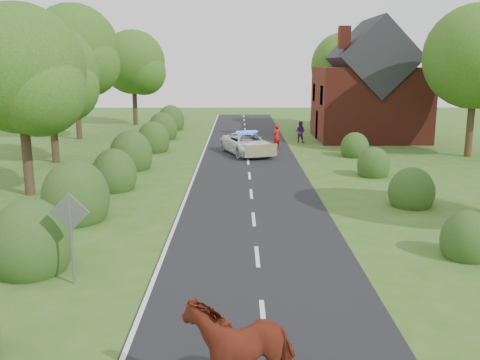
{
  "coord_description": "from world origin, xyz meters",
  "views": [
    {
      "loc": [
        -0.57,
        -11.48,
        5.83
      ],
      "look_at": [
        -0.52,
        9.12,
        1.3
      ],
      "focal_mm": 40.0,
      "sensor_mm": 36.0,
      "label": 1
    }
  ],
  "objects_px": {
    "cow": "(241,352)",
    "pedestrian_purple": "(300,132)",
    "road_sign": "(70,225)",
    "pedestrian_red": "(277,136)",
    "police_van": "(247,144)"
  },
  "relations": [
    {
      "from": "cow",
      "to": "pedestrian_purple",
      "type": "bearing_deg",
      "value": 150.45
    },
    {
      "from": "road_sign",
      "to": "cow",
      "type": "xyz_separation_m",
      "value": [
        4.47,
        -4.84,
        -0.87
      ]
    },
    {
      "from": "pedestrian_red",
      "to": "road_sign",
      "type": "bearing_deg",
      "value": 32.31
    },
    {
      "from": "pedestrian_red",
      "to": "pedestrian_purple",
      "type": "relative_size",
      "value": 1.01
    },
    {
      "from": "road_sign",
      "to": "pedestrian_purple",
      "type": "xyz_separation_m",
      "value": [
        9.01,
        26.07,
        -0.85
      ]
    },
    {
      "from": "road_sign",
      "to": "cow",
      "type": "bearing_deg",
      "value": -47.25
    },
    {
      "from": "road_sign",
      "to": "pedestrian_red",
      "type": "bearing_deg",
      "value": 73.25
    },
    {
      "from": "road_sign",
      "to": "pedestrian_purple",
      "type": "distance_m",
      "value": 27.59
    },
    {
      "from": "cow",
      "to": "pedestrian_red",
      "type": "relative_size",
      "value": 1.35
    },
    {
      "from": "cow",
      "to": "police_van",
      "type": "bearing_deg",
      "value": 157.71
    },
    {
      "from": "road_sign",
      "to": "pedestrian_purple",
      "type": "bearing_deg",
      "value": 70.93
    },
    {
      "from": "police_van",
      "to": "pedestrian_red",
      "type": "bearing_deg",
      "value": 32.85
    },
    {
      "from": "cow",
      "to": "pedestrian_purple",
      "type": "distance_m",
      "value": 31.24
    },
    {
      "from": "road_sign",
      "to": "police_van",
      "type": "xyz_separation_m",
      "value": [
        4.96,
        20.81,
        -0.96
      ]
    },
    {
      "from": "pedestrian_red",
      "to": "pedestrian_purple",
      "type": "distance_m",
      "value": 3.19
    }
  ]
}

